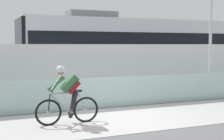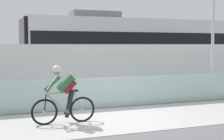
# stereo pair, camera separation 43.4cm
# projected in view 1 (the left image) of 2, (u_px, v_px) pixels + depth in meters

# --- Properties ---
(ground_plane) EXTENTS (200.00, 200.00, 0.00)m
(ground_plane) POSITION_uv_depth(u_px,v_px,m) (125.00, 119.00, 9.66)
(ground_plane) COLOR slate
(bike_path_deck) EXTENTS (32.00, 3.20, 0.01)m
(bike_path_deck) POSITION_uv_depth(u_px,v_px,m) (125.00, 118.00, 9.66)
(bike_path_deck) COLOR beige
(bike_path_deck) RESTS_ON ground
(glass_parapet) EXTENTS (32.00, 0.05, 1.04)m
(glass_parapet) POSITION_uv_depth(u_px,v_px,m) (102.00, 93.00, 11.32)
(glass_parapet) COLOR silver
(glass_parapet) RESTS_ON ground
(concrete_barrier_wall) EXTENTS (32.00, 0.36, 2.19)m
(concrete_barrier_wall) POSITION_uv_depth(u_px,v_px,m) (86.00, 72.00, 12.93)
(concrete_barrier_wall) COLOR white
(concrete_barrier_wall) RESTS_ON ground
(tram_rail_near) EXTENTS (32.00, 0.08, 0.01)m
(tram_rail_near) POSITION_uv_depth(u_px,v_px,m) (69.00, 91.00, 15.29)
(tram_rail_near) COLOR #595654
(tram_rail_near) RESTS_ON ground
(tram_rail_far) EXTENTS (32.00, 0.08, 0.01)m
(tram_rail_far) POSITION_uv_depth(u_px,v_px,m) (62.00, 88.00, 16.61)
(tram_rail_far) COLOR #595654
(tram_rail_far) RESTS_ON ground
(tram) EXTENTS (11.06, 2.54, 3.81)m
(tram) POSITION_uv_depth(u_px,v_px,m) (128.00, 50.00, 17.10)
(tram) COLOR silver
(tram) RESTS_ON ground
(cyclist_on_bike) EXTENTS (1.77, 0.58, 1.61)m
(cyclist_on_bike) POSITION_uv_depth(u_px,v_px,m) (68.00, 96.00, 8.93)
(cyclist_on_bike) COLOR black
(cyclist_on_bike) RESTS_ON ground
(lamp_post_antenna) EXTENTS (0.28, 0.28, 5.20)m
(lamp_post_antenna) POSITION_uv_depth(u_px,v_px,m) (211.00, 17.00, 13.24)
(lamp_post_antenna) COLOR gray
(lamp_post_antenna) RESTS_ON ground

